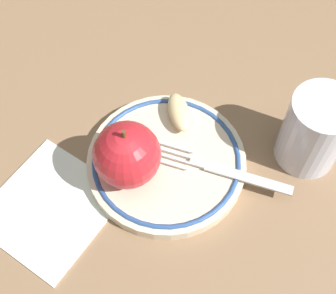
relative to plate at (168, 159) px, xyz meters
name	(u,v)px	position (x,y,z in m)	size (l,w,h in m)	color
ground_plane	(179,172)	(0.02, 0.00, -0.01)	(2.00, 2.00, 0.00)	#8A684A
plate	(168,159)	(0.00, 0.00, 0.00)	(0.19, 0.19, 0.02)	beige
apple_red_whole	(127,155)	(-0.03, -0.04, 0.05)	(0.08, 0.08, 0.09)	red
apple_slice_front	(179,112)	(-0.02, 0.06, 0.02)	(0.06, 0.03, 0.02)	beige
fork	(217,169)	(0.06, 0.01, 0.01)	(0.19, 0.06, 0.00)	silver
drinking_glass	(315,131)	(0.14, 0.10, 0.04)	(0.08, 0.08, 0.10)	silver
napkin_folded	(50,207)	(-0.09, -0.12, -0.01)	(0.13, 0.14, 0.01)	white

